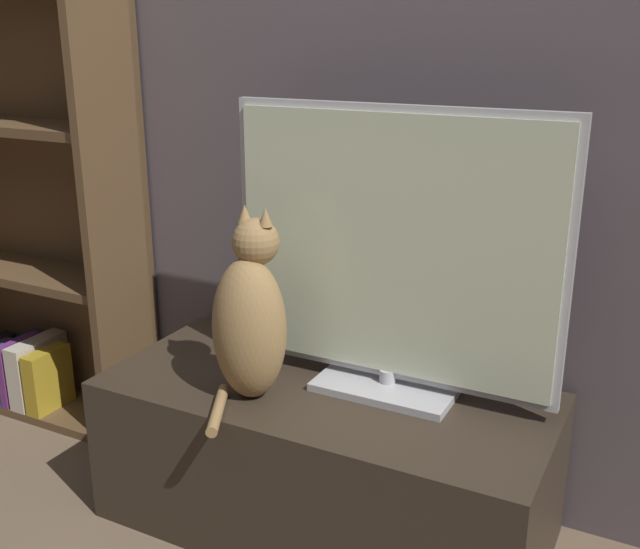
{
  "coord_description": "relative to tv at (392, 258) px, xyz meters",
  "views": [
    {
      "loc": [
        0.8,
        -0.66,
        1.3
      ],
      "look_at": [
        -0.0,
        0.89,
        0.73
      ],
      "focal_mm": 42.0,
      "sensor_mm": 36.0,
      "label": 1
    }
  ],
  "objects": [
    {
      "name": "bookshelf",
      "position": [
        -1.37,
        0.1,
        -0.1
      ],
      "size": [
        0.84,
        0.28,
        1.52
      ],
      "color": "brown",
      "rests_on": "ground_plane"
    },
    {
      "name": "cat",
      "position": [
        -0.29,
        -0.19,
        -0.15
      ],
      "size": [
        0.21,
        0.33,
        0.49
      ],
      "rotation": [
        0.0,
        0.0,
        -0.13
      ],
      "color": "#997547",
      "rests_on": "tv_stand"
    },
    {
      "name": "tv",
      "position": [
        0.0,
        0.0,
        0.0
      ],
      "size": [
        0.86,
        0.22,
        0.73
      ],
      "color": "#B7B7BC",
      "rests_on": "tv_stand"
    },
    {
      "name": "wall_back",
      "position": [
        -0.14,
        0.24,
        0.53
      ],
      "size": [
        4.8,
        0.05,
        2.6
      ],
      "color": "#564C51",
      "rests_on": "ground_plane"
    },
    {
      "name": "tv_stand",
      "position": [
        -0.14,
        -0.08,
        -0.56
      ],
      "size": [
        1.18,
        0.54,
        0.41
      ],
      "color": "#33281E",
      "rests_on": "ground_plane"
    }
  ]
}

